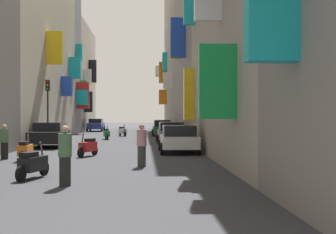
{
  "coord_description": "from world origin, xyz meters",
  "views": [
    {
      "loc": [
        1.97,
        -2.7,
        2.03
      ],
      "look_at": [
        4.06,
        34.05,
        1.78
      ],
      "focal_mm": 45.94,
      "sensor_mm": 36.0,
      "label": 1
    }
  ],
  "objects_px": {
    "parked_car_blue": "(96,125)",
    "scooter_black": "(33,164)",
    "scooter_red": "(88,147)",
    "scooter_orange": "(25,150)",
    "parked_car_black": "(50,134)",
    "scooter_green": "(107,134)",
    "scooter_blue": "(142,131)",
    "parked_car_white": "(179,138)",
    "pedestrian_crossing": "(65,156)",
    "pedestrian_near_left": "(4,142)",
    "parked_car_green": "(162,128)",
    "pedestrian_near_right": "(142,145)",
    "traffic_light_far_corner": "(48,100)",
    "parked_car_grey": "(171,132)",
    "scooter_white": "(122,131)"
  },
  "relations": [
    {
      "from": "parked_car_white",
      "to": "traffic_light_far_corner",
      "type": "relative_size",
      "value": 0.9
    },
    {
      "from": "parked_car_white",
      "to": "pedestrian_near_right",
      "type": "height_order",
      "value": "pedestrian_near_right"
    },
    {
      "from": "parked_car_green",
      "to": "parked_car_white",
      "type": "bearing_deg",
      "value": -89.61
    },
    {
      "from": "scooter_orange",
      "to": "pedestrian_crossing",
      "type": "relative_size",
      "value": 1.14
    },
    {
      "from": "pedestrian_crossing",
      "to": "traffic_light_far_corner",
      "type": "distance_m",
      "value": 18.45
    },
    {
      "from": "scooter_orange",
      "to": "parked_car_white",
      "type": "bearing_deg",
      "value": 26.89
    },
    {
      "from": "parked_car_black",
      "to": "scooter_green",
      "type": "bearing_deg",
      "value": 70.3
    },
    {
      "from": "parked_car_green",
      "to": "scooter_orange",
      "type": "xyz_separation_m",
      "value": [
        -6.85,
        -21.1,
        -0.31
      ]
    },
    {
      "from": "scooter_black",
      "to": "pedestrian_near_right",
      "type": "bearing_deg",
      "value": 40.03
    },
    {
      "from": "pedestrian_near_left",
      "to": "traffic_light_far_corner",
      "type": "distance_m",
      "value": 10.63
    },
    {
      "from": "parked_car_green",
      "to": "traffic_light_far_corner",
      "type": "height_order",
      "value": "traffic_light_far_corner"
    },
    {
      "from": "scooter_black",
      "to": "scooter_blue",
      "type": "xyz_separation_m",
      "value": [
        3.36,
        26.72,
        -0.0
      ]
    },
    {
      "from": "parked_car_green",
      "to": "scooter_orange",
      "type": "distance_m",
      "value": 22.18
    },
    {
      "from": "scooter_white",
      "to": "pedestrian_near_left",
      "type": "bearing_deg",
      "value": -102.01
    },
    {
      "from": "parked_car_green",
      "to": "pedestrian_near_right",
      "type": "bearing_deg",
      "value": -94.35
    },
    {
      "from": "traffic_light_far_corner",
      "to": "scooter_blue",
      "type": "bearing_deg",
      "value": 58.07
    },
    {
      "from": "pedestrian_near_right",
      "to": "parked_car_grey",
      "type": "bearing_deg",
      "value": 81.72
    },
    {
      "from": "parked_car_grey",
      "to": "scooter_black",
      "type": "bearing_deg",
      "value": -108.03
    },
    {
      "from": "parked_car_green",
      "to": "scooter_green",
      "type": "bearing_deg",
      "value": -130.61
    },
    {
      "from": "pedestrian_near_right",
      "to": "parked_car_black",
      "type": "bearing_deg",
      "value": 119.13
    },
    {
      "from": "parked_car_black",
      "to": "scooter_black",
      "type": "distance_m",
      "value": 13.28
    },
    {
      "from": "parked_car_green",
      "to": "scooter_black",
      "type": "bearing_deg",
      "value": -101.14
    },
    {
      "from": "parked_car_black",
      "to": "scooter_blue",
      "type": "bearing_deg",
      "value": 67.51
    },
    {
      "from": "scooter_blue",
      "to": "scooter_green",
      "type": "bearing_deg",
      "value": -116.08
    },
    {
      "from": "parked_car_blue",
      "to": "pedestrian_near_right",
      "type": "relative_size",
      "value": 2.65
    },
    {
      "from": "parked_car_blue",
      "to": "parked_car_green",
      "type": "relative_size",
      "value": 1.07
    },
    {
      "from": "parked_car_grey",
      "to": "parked_car_blue",
      "type": "relative_size",
      "value": 0.97
    },
    {
      "from": "parked_car_blue",
      "to": "pedestrian_crossing",
      "type": "distance_m",
      "value": 39.28
    },
    {
      "from": "scooter_black",
      "to": "scooter_blue",
      "type": "distance_m",
      "value": 26.93
    },
    {
      "from": "scooter_green",
      "to": "scooter_blue",
      "type": "distance_m",
      "value": 6.46
    },
    {
      "from": "scooter_red",
      "to": "scooter_orange",
      "type": "bearing_deg",
      "value": -144.28
    },
    {
      "from": "parked_car_black",
      "to": "pedestrian_near_left",
      "type": "xyz_separation_m",
      "value": [
        -0.46,
        -7.15,
        -0.02
      ]
    },
    {
      "from": "pedestrian_crossing",
      "to": "pedestrian_near_left",
      "type": "height_order",
      "value": "pedestrian_crossing"
    },
    {
      "from": "parked_car_black",
      "to": "scooter_blue",
      "type": "relative_size",
      "value": 2.25
    },
    {
      "from": "scooter_green",
      "to": "scooter_orange",
      "type": "xyz_separation_m",
      "value": [
        -2.18,
        -15.64,
        0.0
      ]
    },
    {
      "from": "parked_car_blue",
      "to": "scooter_white",
      "type": "bearing_deg",
      "value": -72.34
    },
    {
      "from": "scooter_black",
      "to": "scooter_blue",
      "type": "height_order",
      "value": "same"
    },
    {
      "from": "parked_car_grey",
      "to": "parked_car_green",
      "type": "xyz_separation_m",
      "value": [
        -0.21,
        9.76,
        0.01
      ]
    },
    {
      "from": "scooter_black",
      "to": "pedestrian_near_left",
      "type": "xyz_separation_m",
      "value": [
        -2.75,
        5.92,
        0.31
      ]
    },
    {
      "from": "parked_car_blue",
      "to": "scooter_blue",
      "type": "height_order",
      "value": "parked_car_blue"
    },
    {
      "from": "scooter_green",
      "to": "pedestrian_near_left",
      "type": "distance_m",
      "value": 15.35
    },
    {
      "from": "pedestrian_crossing",
      "to": "pedestrian_near_left",
      "type": "xyz_separation_m",
      "value": [
        -4.02,
        7.4,
        -0.08
      ]
    },
    {
      "from": "parked_car_blue",
      "to": "parked_car_white",
      "type": "distance_m",
      "value": 29.8
    },
    {
      "from": "scooter_black",
      "to": "pedestrian_near_right",
      "type": "xyz_separation_m",
      "value": [
        3.4,
        2.86,
        0.36
      ]
    },
    {
      "from": "parked_car_white",
      "to": "scooter_red",
      "type": "distance_m",
      "value": 4.83
    },
    {
      "from": "parked_car_blue",
      "to": "scooter_black",
      "type": "distance_m",
      "value": 37.71
    },
    {
      "from": "parked_car_grey",
      "to": "parked_car_black",
      "type": "bearing_deg",
      "value": -155.34
    },
    {
      "from": "parked_car_blue",
      "to": "pedestrian_near_left",
      "type": "distance_m",
      "value": 31.73
    },
    {
      "from": "scooter_blue",
      "to": "scooter_black",
      "type": "bearing_deg",
      "value": -97.17
    },
    {
      "from": "scooter_blue",
      "to": "parked_car_black",
      "type": "bearing_deg",
      "value": -112.49
    }
  ]
}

